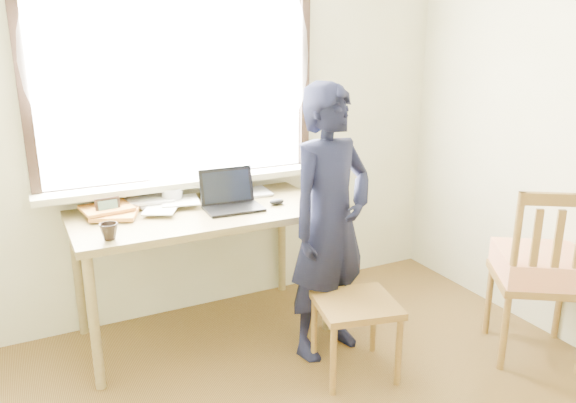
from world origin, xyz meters
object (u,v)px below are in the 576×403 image
mug_white (172,196)px  mug_dark (109,231)px  side_chair (541,268)px  work_chair (356,312)px  desk (201,223)px  person (330,223)px  laptop (230,199)px

mug_white → mug_dark: size_ratio=1.38×
mug_white → side_chair: bearing=-37.3°
work_chair → mug_white: bearing=125.3°
desk → mug_dark: size_ratio=16.26×
mug_white → work_chair: bearing=-54.7°
mug_white → person: bearing=-45.5°
work_chair → side_chair: bearing=-17.2°
work_chair → laptop: bearing=118.4°
mug_dark → work_chair: 1.39m
desk → mug_dark: mug_dark is taller
laptop → mug_dark: (-0.76, -0.24, -0.01)m
mug_dark → person: (1.18, -0.25, -0.06)m
work_chair → side_chair: (1.04, -0.32, 0.18)m
mug_white → work_chair: size_ratio=0.26×
desk → side_chair: 2.00m
person → desk: bearing=124.9°
laptop → work_chair: laptop is taller
mug_dark → person: 1.21m
laptop → work_chair: bearing=-61.6°
mug_dark → desk: bearing=24.9°
desk → laptop: (0.18, -0.03, 0.14)m
laptop → desk: bearing=170.4°
desk → person: (0.60, -0.52, 0.07)m
work_chair → side_chair: 1.10m
desk → person: 0.80m
mug_white → person: (0.71, -0.73, -0.07)m
mug_dark → person: size_ratio=0.06×
person → side_chair: bearing=-44.5°
mug_white → work_chair: mug_white is taller
mug_white → mug_dark: (-0.46, -0.48, -0.01)m
work_chair → person: (-0.00, 0.29, 0.43)m
laptop → mug_white: bearing=141.4°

